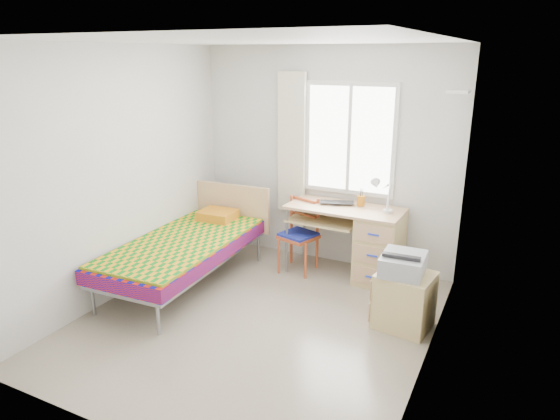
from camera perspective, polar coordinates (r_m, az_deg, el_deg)
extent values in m
plane|color=#BCAD93|center=(5.01, -2.70, -12.48)|extent=(3.50, 3.50, 0.00)
plane|color=white|center=(4.34, -3.21, 18.79)|extent=(3.50, 3.50, 0.00)
plane|color=silver|center=(6.05, 5.23, 5.96)|extent=(3.20, 0.00, 3.20)
plane|color=silver|center=(5.45, -17.82, 3.91)|extent=(0.00, 3.50, 3.50)
plane|color=silver|center=(4.00, 17.50, -0.78)|extent=(0.00, 3.50, 3.50)
cube|color=white|center=(5.88, 7.97, 8.02)|extent=(1.10, 0.04, 1.30)
cube|color=white|center=(5.87, 7.94, 8.00)|extent=(1.00, 0.02, 1.20)
cube|color=white|center=(5.87, 7.92, 8.00)|extent=(0.04, 0.02, 1.20)
cube|color=beige|center=(6.12, 1.33, 7.59)|extent=(0.35, 0.05, 1.70)
cube|color=white|center=(5.23, 19.77, 12.66)|extent=(0.20, 0.32, 0.03)
cube|color=gray|center=(5.65, -10.87, -5.07)|extent=(1.04, 2.17, 0.06)
cube|color=red|center=(5.62, -10.92, -4.27)|extent=(1.09, 2.19, 0.15)
cube|color=orange|center=(5.58, -11.10, -3.52)|extent=(1.06, 2.07, 0.03)
cube|color=tan|center=(6.36, -5.43, 0.37)|extent=(1.02, 0.09, 0.59)
cube|color=orange|center=(6.18, -7.13, -0.56)|extent=(0.44, 0.38, 0.11)
cylinder|color=gray|center=(5.35, -20.62, -9.54)|extent=(0.04, 0.04, 0.34)
cylinder|color=gray|center=(6.26, -2.45, -4.39)|extent=(0.04, 0.04, 0.34)
cube|color=tan|center=(5.74, 7.46, 0.18)|extent=(1.33, 0.63, 0.03)
cube|color=tan|center=(5.76, 11.33, -4.29)|extent=(0.47, 0.59, 0.79)
cube|color=tan|center=(5.87, 5.18, -1.11)|extent=(0.82, 0.58, 0.02)
cylinder|color=gray|center=(5.87, 0.79, -3.51)|extent=(0.03, 0.03, 0.79)
cylinder|color=gray|center=(6.30, 2.77, -2.04)|extent=(0.03, 0.03, 0.79)
cube|color=#993F1D|center=(5.90, 2.10, -3.08)|extent=(0.48, 0.48, 0.04)
cube|color=navy|center=(5.89, 2.11, -2.82)|extent=(0.45, 0.45, 0.04)
cube|color=#993F1D|center=(5.96, 2.81, -0.16)|extent=(0.34, 0.13, 0.38)
cylinder|color=#993F1D|center=(5.90, -0.13, -5.30)|extent=(0.03, 0.03, 0.43)
cylinder|color=#993F1D|center=(5.98, 4.29, -2.73)|extent=(0.04, 0.04, 0.88)
cube|color=tan|center=(4.92, 14.01, -9.98)|extent=(0.55, 0.51, 0.54)
cube|color=tan|center=(4.92, 11.22, -8.20)|extent=(0.06, 0.40, 0.20)
cube|color=tan|center=(5.02, 11.07, -10.55)|extent=(0.06, 0.40, 0.20)
cube|color=#95989C|center=(4.78, 13.88, -6.01)|extent=(0.40, 0.46, 0.18)
cube|color=black|center=(4.75, 13.96, -5.00)|extent=(0.32, 0.37, 0.02)
imported|color=black|center=(5.78, 6.49, 0.65)|extent=(0.45, 0.36, 0.03)
cylinder|color=orange|center=(5.81, 9.22, 1.04)|extent=(0.12, 0.12, 0.12)
cylinder|color=white|center=(5.62, 12.21, -0.12)|extent=(0.11, 0.11, 0.03)
cylinder|color=white|center=(5.58, 12.31, 1.37)|extent=(0.02, 0.12, 0.28)
cylinder|color=white|center=(5.47, 11.99, 2.68)|extent=(0.13, 0.25, 0.12)
cone|color=white|center=(5.39, 10.92, 2.86)|extent=(0.15, 0.16, 0.14)
imported|color=gray|center=(5.83, 5.68, -1.73)|extent=(0.28, 0.32, 0.02)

